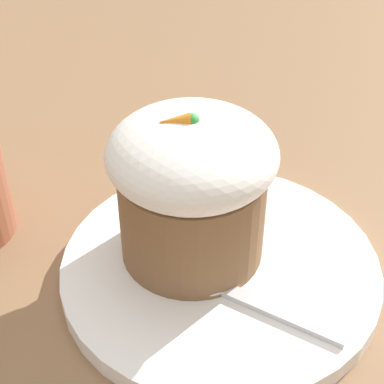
{
  "coord_description": "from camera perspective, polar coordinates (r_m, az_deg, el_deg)",
  "views": [
    {
      "loc": [
        0.04,
        0.31,
        0.32
      ],
      "look_at": [
        0.02,
        -0.01,
        0.06
      ],
      "focal_mm": 60.0,
      "sensor_mm": 36.0,
      "label": 1
    }
  ],
  "objects": [
    {
      "name": "spoon",
      "position": [
        0.41,
        3.15,
        -8.64
      ],
      "size": [
        0.11,
        0.08,
        0.01
      ],
      "color": "silver",
      "rests_on": "dessert_plate"
    },
    {
      "name": "dessert_plate",
      "position": [
        0.44,
        2.51,
        -6.92
      ],
      "size": [
        0.21,
        0.21,
        0.01
      ],
      "color": "white",
      "rests_on": "ground_plane"
    },
    {
      "name": "carrot_cake",
      "position": [
        0.41,
        -0.0,
        0.63
      ],
      "size": [
        0.11,
        0.11,
        0.11
      ],
      "color": "brown",
      "rests_on": "dessert_plate"
    },
    {
      "name": "ground_plane",
      "position": [
        0.44,
        2.48,
        -7.56
      ],
      "size": [
        4.0,
        4.0,
        0.0
      ],
      "primitive_type": "plane",
      "color": "#846042"
    }
  ]
}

